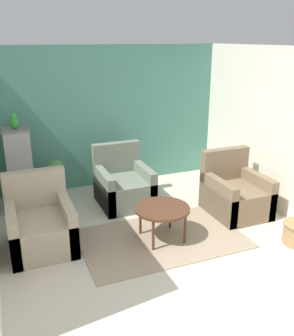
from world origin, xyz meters
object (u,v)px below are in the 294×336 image
at_px(armchair_right, 235,195).
at_px(potted_plant, 56,177).
at_px(armchair_left, 41,226).
at_px(armchair_middle, 123,186).
at_px(coffee_table, 162,210).
at_px(parrot, 14,121).
at_px(birdcage, 20,171).

relative_size(armchair_right, potted_plant, 1.30).
height_order(armchair_left, armchair_middle, same).
bearing_deg(armchair_right, armchair_middle, 146.57).
height_order(coffee_table, potted_plant, potted_plant).
xyz_separation_m(parrot, potted_plant, (0.53, 0.01, -0.95)).
bearing_deg(parrot, armchair_middle, -17.25).
xyz_separation_m(armchair_right, potted_plant, (-2.41, 1.43, 0.12)).
distance_m(armchair_left, armchair_middle, 1.64).
distance_m(armchair_left, parrot, 1.72).
bearing_deg(armchair_left, armchair_right, -1.72).
relative_size(armchair_right, parrot, 3.80).
height_order(coffee_table, birdcage, birdcage).
bearing_deg(coffee_table, potted_plant, 121.70).
relative_size(coffee_table, birdcage, 0.57).
xyz_separation_m(armchair_left, parrot, (-0.11, 1.33, 1.07)).
xyz_separation_m(armchair_right, armchair_middle, (-1.44, 0.95, 0.00)).
xyz_separation_m(birdcage, parrot, (0.00, 0.00, 0.77)).
bearing_deg(birdcage, armchair_right, -25.71).
height_order(armchair_left, potted_plant, armchair_left).
xyz_separation_m(armchair_left, armchair_right, (2.83, -0.09, 0.00)).
relative_size(armchair_left, parrot, 3.80).
bearing_deg(potted_plant, armchair_left, -107.24).
relative_size(armchair_left, armchair_right, 1.00).
distance_m(birdcage, parrot, 0.77).
bearing_deg(armchair_middle, armchair_left, -147.95).
bearing_deg(birdcage, coffee_table, -47.17).
bearing_deg(coffee_table, armchair_left, 165.03).
relative_size(armchair_middle, birdcage, 0.74).
bearing_deg(armchair_right, birdcage, 154.29).
height_order(armchair_middle, parrot, parrot).
bearing_deg(coffee_table, armchair_right, 13.20).
xyz_separation_m(coffee_table, potted_plant, (-1.08, 1.74, -0.00)).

